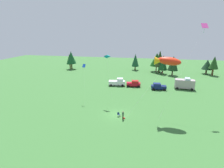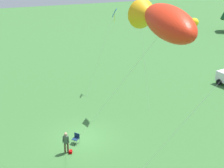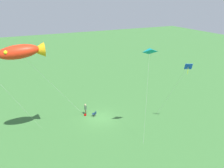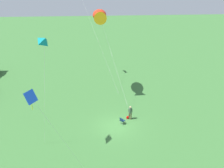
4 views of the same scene
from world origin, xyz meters
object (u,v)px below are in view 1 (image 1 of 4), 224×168
at_px(kite_large_fish, 167,61).
at_px(kite_diamond_blue, 84,67).
at_px(car_red_sedan, 134,84).
at_px(backpack_on_grass, 124,118).
at_px(car_navy_hatch, 158,86).
at_px(van_motorhome_grey, 185,84).
at_px(person_kite_flyer, 123,115).
at_px(kite_diamond_rainbow, 203,29).
at_px(folding_chair, 119,114).
at_px(truck_white_pickup, 117,82).
at_px(kite_delta_teal, 107,56).

distance_m(kite_large_fish, kite_diamond_blue, 19.02).
bearing_deg(car_red_sedan, backpack_on_grass, -96.58).
bearing_deg(kite_large_fish, kite_diamond_blue, 163.73).
distance_m(car_navy_hatch, van_motorhome_grey, 7.90).
distance_m(person_kite_flyer, kite_diamond_rainbow, 22.32).
bearing_deg(car_navy_hatch, person_kite_flyer, 64.72).
distance_m(folding_chair, backpack_on_grass, 1.50).
relative_size(van_motorhome_grey, kite_large_fish, 0.46).
bearing_deg(kite_diamond_blue, kite_diamond_rainbow, -3.07).
bearing_deg(kite_diamond_blue, car_red_sedan, 49.74).
distance_m(backpack_on_grass, truck_white_pickup, 21.82).
height_order(car_navy_hatch, van_motorhome_grey, van_motorhome_grey).
bearing_deg(person_kite_flyer, car_navy_hatch, 91.30).
bearing_deg(truck_white_pickup, kite_large_fish, -64.80).
bearing_deg(folding_chair, kite_large_fish, 63.12).
relative_size(kite_diamond_rainbow, kite_diamond_blue, 2.00).
xyz_separation_m(car_navy_hatch, kite_large_fish, (-0.19, -16.70, 10.12)).
height_order(folding_chair, kite_diamond_rainbow, kite_diamond_rainbow).
bearing_deg(truck_white_pickup, car_navy_hatch, -15.92).
height_order(backpack_on_grass, kite_delta_teal, kite_delta_teal).
distance_m(backpack_on_grass, kite_diamond_blue, 15.78).
height_order(folding_chair, car_red_sedan, car_red_sedan).
bearing_deg(kite_large_fish, backpack_on_grass, -158.30).
height_order(backpack_on_grass, truck_white_pickup, truck_white_pickup).
height_order(kite_delta_teal, kite_diamond_blue, kite_delta_teal).
distance_m(person_kite_flyer, kite_large_fish, 12.94).
height_order(person_kite_flyer, kite_diamond_blue, kite_diamond_blue).
bearing_deg(car_red_sedan, person_kite_flyer, -97.06).
distance_m(folding_chair, van_motorhome_grey, 26.54).
xyz_separation_m(truck_white_pickup, kite_large_fish, (12.18, -18.34, 9.97)).
relative_size(person_kite_flyer, truck_white_pickup, 0.33).
xyz_separation_m(folding_chair, backpack_on_grass, (1.20, -0.82, -0.38)).
distance_m(folding_chair, kite_diamond_blue, 14.35).
bearing_deg(kite_delta_teal, backpack_on_grass, -56.64).
height_order(car_red_sedan, kite_diamond_rainbow, kite_diamond_rainbow).
height_order(kite_diamond_rainbow, kite_delta_teal, kite_diamond_rainbow).
distance_m(person_kite_flyer, backpack_on_grass, 0.96).
distance_m(backpack_on_grass, car_red_sedan, 21.22).
bearing_deg(kite_diamond_rainbow, van_motorhome_grey, 85.45).
bearing_deg(folding_chair, van_motorhome_grey, 101.42).
bearing_deg(backpack_on_grass, folding_chair, 145.69).
height_order(person_kite_flyer, van_motorhome_grey, van_motorhome_grey).
xyz_separation_m(kite_diamond_rainbow, kite_delta_teal, (-19.08, 1.00, -5.82)).
bearing_deg(backpack_on_grass, kite_delta_teal, 123.36).
bearing_deg(folding_chair, truck_white_pickup, 149.45).
xyz_separation_m(truck_white_pickup, kite_diamond_blue, (-5.88, -13.07, 7.17)).
bearing_deg(kite_diamond_blue, van_motorhome_grey, 27.70).
xyz_separation_m(backpack_on_grass, car_navy_hatch, (7.50, 19.62, 0.84)).
distance_m(kite_large_fish, kite_diamond_rainbow, 9.58).
relative_size(folding_chair, backpack_on_grass, 2.56).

